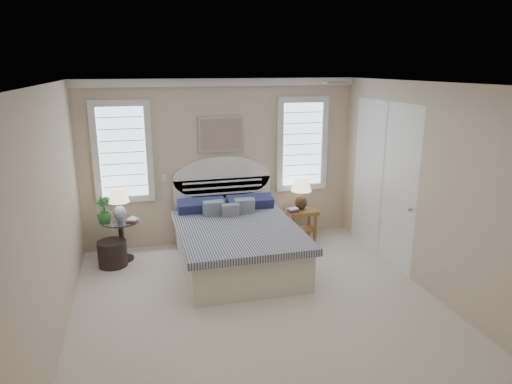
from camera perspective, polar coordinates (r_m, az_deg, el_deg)
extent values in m
cube|color=beige|center=(5.74, 0.76, -14.69)|extent=(4.50, 5.00, 0.01)
cube|color=white|center=(4.97, 0.88, 13.36)|extent=(4.50, 5.00, 0.01)
cube|color=beige|center=(7.56, -4.36, 3.70)|extent=(4.50, 0.02, 2.70)
cube|color=beige|center=(5.09, -24.39, -3.47)|extent=(0.02, 5.00, 2.70)
cube|color=beige|center=(6.18, 21.34, 0.01)|extent=(0.02, 5.00, 2.70)
cube|color=silver|center=(7.37, -4.51, 13.52)|extent=(4.50, 0.08, 0.12)
cube|color=#B2B2B2|center=(6.14, 9.89, 13.35)|extent=(0.30, 0.20, 0.02)
cube|color=silver|center=(7.47, -11.48, 1.73)|extent=(0.08, 0.01, 0.12)
cube|color=#C9EAFF|center=(7.37, -16.34, 4.80)|extent=(0.90, 0.06, 1.60)
cube|color=#C9EAFF|center=(7.87, 5.75, 5.98)|extent=(0.90, 0.06, 1.60)
cube|color=silver|center=(7.44, -4.38, 7.19)|extent=(0.74, 0.04, 0.58)
cube|color=white|center=(7.17, 15.51, 1.31)|extent=(0.02, 1.80, 2.40)
cube|color=beige|center=(6.77, -2.31, -7.20)|extent=(1.60, 2.10, 0.55)
cube|color=navy|center=(6.61, -2.24, -4.84)|extent=(1.72, 2.15, 0.10)
cube|color=silver|center=(7.70, -4.16, -2.22)|extent=(1.62, 0.08, 1.10)
cube|color=navy|center=(7.32, -6.84, -1.76)|extent=(0.75, 0.31, 0.23)
cube|color=navy|center=(7.47, -0.76, -1.30)|extent=(0.75, 0.31, 0.23)
cube|color=#354B77|center=(7.13, -5.37, -2.35)|extent=(0.33, 0.20, 0.34)
cube|color=#354B77|center=(7.23, -1.46, -2.05)|extent=(0.33, 0.20, 0.34)
cube|color=#354B77|center=(7.09, -3.24, -2.59)|extent=(0.28, 0.14, 0.29)
cylinder|color=black|center=(7.41, -16.24, -7.98)|extent=(0.32, 0.32, 0.03)
cylinder|color=black|center=(7.30, -16.40, -5.92)|extent=(0.08, 0.08, 0.60)
cylinder|color=silver|center=(7.19, -16.59, -3.54)|extent=(0.56, 0.56, 0.02)
cube|color=brown|center=(7.79, 5.70, -2.44)|extent=(0.50, 0.40, 0.06)
cube|color=brown|center=(7.89, 5.64, -4.65)|extent=(0.44, 0.34, 0.03)
cube|color=brown|center=(7.68, 4.64, -4.78)|extent=(0.04, 0.04, 0.47)
cube|color=brown|center=(7.94, 3.91, -4.06)|extent=(0.04, 0.04, 0.47)
cube|color=brown|center=(7.81, 7.41, -4.49)|extent=(0.04, 0.04, 0.47)
cube|color=brown|center=(8.07, 6.61, -3.80)|extent=(0.04, 0.04, 0.47)
cylinder|color=black|center=(7.17, -17.51, -7.35)|extent=(0.56, 0.56, 0.39)
cylinder|color=white|center=(7.21, -16.58, -3.32)|extent=(0.13, 0.13, 0.03)
ellipsoid|color=white|center=(7.18, -16.64, -2.58)|extent=(0.25, 0.25, 0.23)
cylinder|color=gold|center=(7.14, -16.73, -1.47)|extent=(0.03, 0.03, 0.09)
cylinder|color=black|center=(7.81, 5.61, -2.04)|extent=(0.14, 0.14, 0.03)
ellipsoid|color=black|center=(7.78, 5.63, -1.27)|extent=(0.26, 0.26, 0.26)
cylinder|color=gold|center=(7.74, 5.67, -0.13)|extent=(0.04, 0.04, 0.10)
imported|color=#2F702C|center=(7.10, -18.50, -2.20)|extent=(0.28, 0.28, 0.40)
cube|color=maroon|center=(7.04, -15.21, -3.69)|extent=(0.19, 0.16, 0.02)
cube|color=navy|center=(7.03, -15.23, -3.52)|extent=(0.18, 0.15, 0.02)
cube|color=#EFE5C5|center=(7.02, -15.24, -3.35)|extent=(0.17, 0.14, 0.02)
cube|color=maroon|center=(7.64, 4.67, -2.44)|extent=(0.19, 0.14, 0.02)
cube|color=navy|center=(7.64, 4.67, -2.27)|extent=(0.17, 0.13, 0.02)
cube|color=#EFE5C5|center=(7.63, 4.68, -2.10)|extent=(0.16, 0.12, 0.02)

